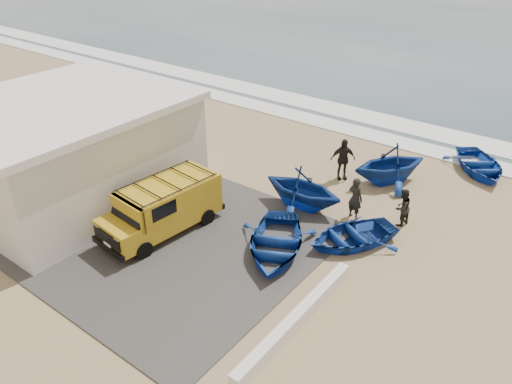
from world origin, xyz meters
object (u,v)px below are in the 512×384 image
Objects in this scene: boat_mid_left at (303,188)px; boat_far_left at (390,164)px; building at (66,148)px; van at (164,206)px; boat_near_left at (275,243)px; fisherman_back at (343,159)px; fisherman_front at (355,198)px; boat_near_right at (352,235)px; fisherman_middle at (402,207)px; boat_far_right at (480,165)px; parapet at (296,320)px.

boat_far_left reaches higher than boat_mid_left.
van is at bearing 3.32° from building.
fisherman_back reaches higher than boat_near_left.
boat_mid_left is 0.97× the size of boat_far_left.
van is at bearing 55.69° from fisherman_front.
fisherman_front is at bearing -54.65° from boat_far_left.
boat_near_right is 2.28× the size of fisherman_middle.
boat_near_left is at bearing -147.01° from boat_far_right.
building is at bearing -47.43° from fisherman_middle.
boat_far_left reaches higher than boat_near_right.
van is (-7.00, 1.32, 0.84)m from parapet.
boat_mid_left is 1.76× the size of fisherman_back.
fisherman_back reaches higher than parapet.
boat_far_left is at bearing -25.93° from boat_mid_left.
boat_mid_left reaches higher than parapet.
boat_near_right is at bearing 18.41° from building.
boat_far_left is 3.74m from fisherman_front.
boat_mid_left is 2.24× the size of fisherman_middle.
boat_mid_left reaches higher than boat_near_left.
fisherman_back is at bearing -102.48° from fisherman_middle.
building reaches higher than fisherman_back.
boat_mid_left reaches higher than fisherman_middle.
building is 14.25m from fisherman_middle.
boat_mid_left reaches higher than boat_far_right.
boat_near_right is 1.79× the size of fisherman_back.
boat_mid_left is at bearing 121.25° from parapet.
boat_mid_left is 3.34m from fisherman_back.
parapet is 1.46× the size of boat_near_left.
boat_near_right is at bearing 126.65° from fisherman_front.
boat_mid_left is 9.41m from boat_far_right.
building reaches higher than fisherman_middle.
fisherman_front is (-2.89, -7.35, 0.52)m from boat_far_right.
fisherman_middle is 4.34m from fisherman_back.
parapet is 1.67× the size of boat_near_right.
boat_near_left is 1.08× the size of boat_far_right.
parapet is at bearing -72.42° from boat_near_left.
building is 2.59× the size of boat_far_left.
van is at bearing -160.56° from boat_far_right.
building reaches higher than boat_near_right.
van is (5.50, 0.32, -1.04)m from building.
building is 2.62× the size of boat_near_right.
fisherman_back is at bearing 111.02° from parapet.
parapet is 7.17m from van.
building is 5.97× the size of fisherman_middle.
boat_far_right is at bearing 42.70° from boat_near_left.
fisherman_back is at bearing -41.48° from fisherman_front.
boat_far_right is at bearing -100.01° from fisherman_front.
fisherman_back is at bearing -120.14° from boat_far_left.
boat_near_left is at bearing -102.37° from boat_near_right.
boat_far_right reaches higher than parapet.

